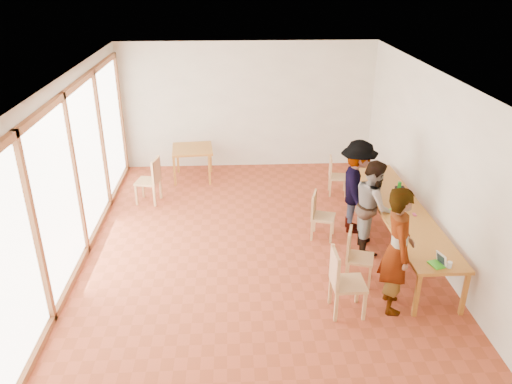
# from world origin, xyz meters

# --- Properties ---
(ground) EXTENTS (8.00, 8.00, 0.00)m
(ground) POSITION_xyz_m (0.00, 0.00, 0.00)
(ground) COLOR #A24227
(ground) RESTS_ON ground
(wall_back) EXTENTS (6.00, 0.10, 3.00)m
(wall_back) POSITION_xyz_m (0.00, 4.00, 1.50)
(wall_back) COLOR silver
(wall_back) RESTS_ON ground
(wall_front) EXTENTS (6.00, 0.10, 3.00)m
(wall_front) POSITION_xyz_m (0.00, -4.00, 1.50)
(wall_front) COLOR silver
(wall_front) RESTS_ON ground
(wall_right) EXTENTS (0.10, 8.00, 3.00)m
(wall_right) POSITION_xyz_m (3.00, 0.00, 1.50)
(wall_right) COLOR silver
(wall_right) RESTS_ON ground
(window_wall) EXTENTS (0.10, 8.00, 3.00)m
(window_wall) POSITION_xyz_m (-2.96, 0.00, 1.50)
(window_wall) COLOR white
(window_wall) RESTS_ON ground
(ceiling) EXTENTS (6.00, 8.00, 0.04)m
(ceiling) POSITION_xyz_m (0.00, 0.00, 3.02)
(ceiling) COLOR white
(ceiling) RESTS_ON wall_back
(communal_table) EXTENTS (0.80, 4.00, 0.75)m
(communal_table) POSITION_xyz_m (2.50, -0.05, 0.70)
(communal_table) COLOR #AE6D26
(communal_table) RESTS_ON ground
(side_table) EXTENTS (0.90, 0.90, 0.75)m
(side_table) POSITION_xyz_m (-1.29, 3.20, 0.67)
(side_table) COLOR #AE6D26
(side_table) RESTS_ON ground
(chair_near) EXTENTS (0.47, 0.47, 0.53)m
(chair_near) POSITION_xyz_m (1.11, -1.84, 0.61)
(chair_near) COLOR tan
(chair_near) RESTS_ON ground
(chair_mid) EXTENTS (0.52, 0.52, 0.47)m
(chair_mid) POSITION_xyz_m (1.47, -1.07, 0.54)
(chair_mid) COLOR tan
(chair_mid) RESTS_ON ground
(chair_far) EXTENTS (0.51, 0.51, 0.46)m
(chair_far) POSITION_xyz_m (1.15, 0.34, 0.53)
(chair_far) COLOR tan
(chair_far) RESTS_ON ground
(chair_empty) EXTENTS (0.43, 0.43, 0.44)m
(chair_empty) POSITION_xyz_m (1.79, 2.19, 0.51)
(chair_empty) COLOR tan
(chair_empty) RESTS_ON ground
(chair_spare) EXTENTS (0.53, 0.53, 0.52)m
(chair_spare) POSITION_xyz_m (-2.05, 1.96, 0.60)
(chair_spare) COLOR tan
(chair_spare) RESTS_ON ground
(person_near) EXTENTS (0.52, 0.74, 1.90)m
(person_near) POSITION_xyz_m (1.89, -1.75, 0.95)
(person_near) COLOR gray
(person_near) RESTS_ON ground
(person_mid) EXTENTS (0.70, 0.85, 1.63)m
(person_mid) POSITION_xyz_m (2.00, -0.07, 0.81)
(person_mid) COLOR gray
(person_mid) RESTS_ON ground
(person_far) EXTENTS (0.78, 1.21, 1.76)m
(person_far) POSITION_xyz_m (1.87, 0.56, 0.88)
(person_far) COLOR gray
(person_far) RESTS_ON ground
(laptop_near) EXTENTS (0.23, 0.25, 0.18)m
(laptop_near) POSITION_xyz_m (2.46, -1.84, 0.80)
(laptop_near) COLOR #3FC921
(laptop_near) RESTS_ON communal_table
(laptop_mid) EXTENTS (0.26, 0.27, 0.19)m
(laptop_mid) POSITION_xyz_m (2.41, -0.21, 0.80)
(laptop_mid) COLOR #3FC921
(laptop_mid) RESTS_ON communal_table
(laptop_far) EXTENTS (0.30, 0.31, 0.21)m
(laptop_far) POSITION_xyz_m (2.46, 1.22, 0.81)
(laptop_far) COLOR #3FC921
(laptop_far) RESTS_ON communal_table
(yellow_mug) EXTENTS (0.17, 0.17, 0.11)m
(yellow_mug) POSITION_xyz_m (2.49, 1.40, 0.80)
(yellow_mug) COLOR orange
(yellow_mug) RESTS_ON communal_table
(green_bottle) EXTENTS (0.07, 0.07, 0.28)m
(green_bottle) POSITION_xyz_m (2.60, 0.41, 0.89)
(green_bottle) COLOR #117A19
(green_bottle) RESTS_ON communal_table
(clear_glass) EXTENTS (0.07, 0.07, 0.09)m
(clear_glass) POSITION_xyz_m (2.58, -1.92, 0.80)
(clear_glass) COLOR silver
(clear_glass) RESTS_ON communal_table
(condiment_cup) EXTENTS (0.08, 0.08, 0.06)m
(condiment_cup) POSITION_xyz_m (2.40, 1.01, 0.78)
(condiment_cup) COLOR white
(condiment_cup) RESTS_ON communal_table
(pink_phone) EXTENTS (0.05, 0.10, 0.01)m
(pink_phone) POSITION_xyz_m (2.65, -0.33, 0.76)
(pink_phone) COLOR #C5366C
(pink_phone) RESTS_ON communal_table
(black_pouch) EXTENTS (0.16, 0.26, 0.09)m
(black_pouch) POSITION_xyz_m (2.69, 0.54, 0.80)
(black_pouch) COLOR black
(black_pouch) RESTS_ON communal_table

